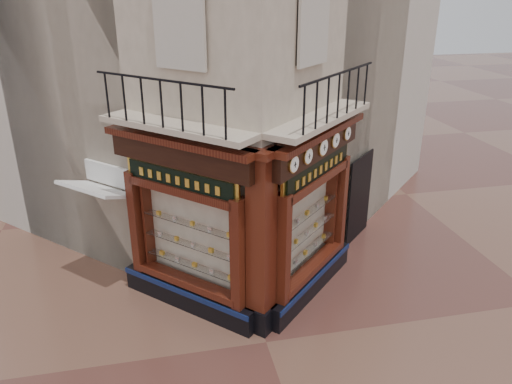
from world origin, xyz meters
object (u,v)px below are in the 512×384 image
object	(u,v)px
corner_pilaster	(261,246)
signboard_right	(318,169)
signboard_left	(180,180)
clock_e	(347,133)
clock_a	(294,164)
clock_c	(323,147)
clock_b	(308,156)
clock_d	(335,140)
awning	(109,280)

from	to	relation	value
corner_pilaster	signboard_right	bearing A→B (deg)	-10.25
corner_pilaster	signboard_left	bearing A→B (deg)	100.25
clock_e	signboard_left	world-z (taller)	clock_e
signboard_left	clock_a	bearing A→B (deg)	-160.66
clock_c	signboard_right	xyz separation A→B (m)	(-0.05, 0.11, -0.52)
clock_b	clock_a	bearing A→B (deg)	-180.00
clock_b	signboard_left	world-z (taller)	clock_b
corner_pilaster	clock_c	size ratio (longest dim) A/B	10.33
clock_a	clock_d	world-z (taller)	clock_d
corner_pilaster	clock_a	world-z (taller)	corner_pilaster
signboard_left	corner_pilaster	bearing A→B (deg)	-169.75
corner_pilaster	clock_b	distance (m)	2.01
signboard_left	signboard_right	distance (m)	2.92
corner_pilaster	clock_b	world-z (taller)	corner_pilaster
clock_d	clock_a	bearing A→B (deg)	-180.00
clock_b	signboard_right	distance (m)	0.90
clock_b	clock_d	bearing A→B (deg)	0.00
corner_pilaster	clock_c	distance (m)	2.43
clock_c	clock_e	bearing A→B (deg)	0.00
corner_pilaster	clock_c	bearing A→B (deg)	-14.05
clock_b	clock_c	xyz separation A→B (m)	(0.48, 0.48, 0.00)
clock_b	awning	xyz separation A→B (m)	(-4.29, 2.13, -3.62)
awning	clock_a	bearing A→B (deg)	-168.21
clock_b	clock_e	bearing A→B (deg)	0.00
clock_e	signboard_left	bearing A→B (deg)	146.32
signboard_left	signboard_right	size ratio (longest dim) A/B	0.97
clock_d	corner_pilaster	bearing A→B (deg)	169.54
clock_c	awning	bearing A→B (deg)	115.90
signboard_left	clock_e	bearing A→B (deg)	-123.68
corner_pilaster	signboard_right	xyz separation A→B (m)	(1.46, 1.01, 1.15)
corner_pilaster	clock_d	distance (m)	2.89
clock_d	signboard_left	bearing A→B (deg)	140.38
clock_d	signboard_left	size ratio (longest dim) A/B	0.17
clock_c	awning	xyz separation A→B (m)	(-4.77, 1.65, -3.62)
awning	clock_c	bearing A→B (deg)	-154.10
clock_b	signboard_left	distance (m)	2.61
awning	signboard_left	xyz separation A→B (m)	(1.80, -1.54, 3.10)
clock_d	awning	xyz separation A→B (m)	(-5.20, 1.22, -3.62)
clock_c	signboard_left	world-z (taller)	clock_c
corner_pilaster	clock_a	bearing A→B (deg)	-43.64
signboard_right	signboard_left	bearing A→B (deg)	135.00
clock_a	signboard_right	distance (m)	1.41
clock_c	corner_pilaster	bearing A→B (deg)	165.95
corner_pilaster	signboard_right	size ratio (longest dim) A/B	1.83
clock_c	awning	world-z (taller)	clock_c
corner_pilaster	signboard_right	world-z (taller)	corner_pilaster
clock_a	clock_c	bearing A→B (deg)	0.00
signboard_right	clock_d	bearing A→B (deg)	-11.11
clock_c	clock_e	xyz separation A→B (m)	(0.88, 0.88, 0.00)
clock_a	clock_d	bearing A→B (deg)	0.00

